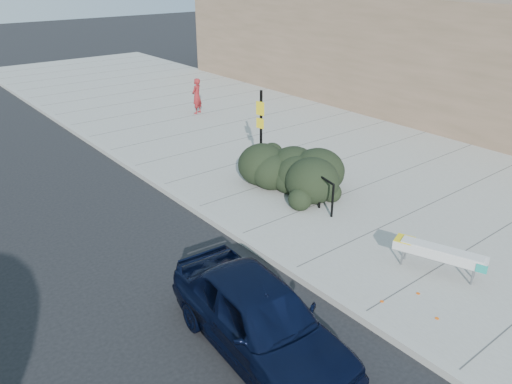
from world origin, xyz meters
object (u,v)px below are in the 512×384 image
bench (439,253)px  sedan_navy (260,317)px  pedestrian (197,96)px  sign_post (261,126)px  bike_rack (326,193)px

bench → sedan_navy: 4.55m
sedan_navy → pedestrian: bearing=65.7°
bench → pedestrian: 14.56m
bench → sedan_navy: sedan_navy is taller
pedestrian → sign_post: bearing=46.6°
bench → bike_rack: (0.18, 3.58, 0.11)m
bike_rack → pedestrian: (2.71, 10.69, 0.21)m
bench → sign_post: size_ratio=0.75×
bike_rack → sedan_navy: sedan_navy is taller
bike_rack → sedan_navy: bearing=-135.8°
bench → bike_rack: size_ratio=2.06×
bench → bike_rack: bike_rack is taller
pedestrian → bike_rack: bearing=49.1°
bike_rack → pedestrian: bearing=88.3°
sedan_navy → sign_post: bearing=54.8°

